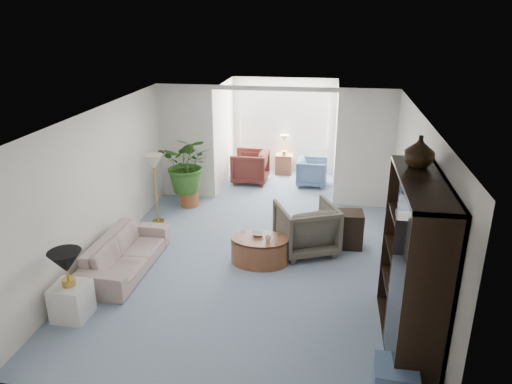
% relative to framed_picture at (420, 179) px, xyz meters
% --- Properties ---
extents(floor, '(6.00, 6.00, 0.00)m').
position_rel_framed_picture_xyz_m(floor, '(-2.46, 0.10, -1.70)').
color(floor, '#8A9BB6').
rests_on(floor, ground).
extents(sunroom_floor, '(2.60, 2.60, 0.00)m').
position_rel_framed_picture_xyz_m(sunroom_floor, '(-2.46, 4.20, -1.70)').
color(sunroom_floor, '#8A9BB6').
rests_on(sunroom_floor, ground).
extents(back_pier_left, '(1.20, 0.12, 2.50)m').
position_rel_framed_picture_xyz_m(back_pier_left, '(-4.36, 3.10, -0.45)').
color(back_pier_left, white).
rests_on(back_pier_left, ground).
extents(back_pier_right, '(1.20, 0.12, 2.50)m').
position_rel_framed_picture_xyz_m(back_pier_right, '(-0.56, 3.10, -0.45)').
color(back_pier_right, white).
rests_on(back_pier_right, ground).
extents(back_header, '(2.60, 0.12, 0.10)m').
position_rel_framed_picture_xyz_m(back_header, '(-2.46, 3.10, 0.75)').
color(back_header, white).
rests_on(back_header, back_pier_left).
extents(window_pane, '(2.20, 0.02, 1.50)m').
position_rel_framed_picture_xyz_m(window_pane, '(-2.46, 5.28, -0.30)').
color(window_pane, white).
extents(window_blinds, '(2.20, 0.02, 1.50)m').
position_rel_framed_picture_xyz_m(window_blinds, '(-2.46, 5.25, -0.30)').
color(window_blinds, white).
extents(framed_picture, '(0.04, 0.50, 0.40)m').
position_rel_framed_picture_xyz_m(framed_picture, '(0.00, 0.00, 0.00)').
color(framed_picture, beige).
extents(sofa, '(0.82, 1.99, 0.58)m').
position_rel_framed_picture_xyz_m(sofa, '(-4.42, -0.25, -1.41)').
color(sofa, '#BCB09F').
rests_on(sofa, ground).
extents(end_table, '(0.46, 0.46, 0.50)m').
position_rel_framed_picture_xyz_m(end_table, '(-4.62, -1.60, -1.45)').
color(end_table, silver).
rests_on(end_table, ground).
extents(table_lamp, '(0.44, 0.44, 0.30)m').
position_rel_framed_picture_xyz_m(table_lamp, '(-4.62, -1.60, -0.85)').
color(table_lamp, black).
rests_on(table_lamp, end_table).
extents(floor_lamp, '(0.36, 0.36, 0.28)m').
position_rel_framed_picture_xyz_m(floor_lamp, '(-4.57, 1.62, -0.45)').
color(floor_lamp, beige).
rests_on(floor_lamp, ground).
extents(coffee_table, '(1.00, 1.00, 0.45)m').
position_rel_framed_picture_xyz_m(coffee_table, '(-2.34, 0.30, -1.47)').
color(coffee_table, brown).
rests_on(coffee_table, ground).
extents(coffee_bowl, '(0.21, 0.21, 0.05)m').
position_rel_framed_picture_xyz_m(coffee_bowl, '(-2.39, 0.40, -1.22)').
color(coffee_bowl, beige).
rests_on(coffee_bowl, coffee_table).
extents(coffee_cup, '(0.11, 0.11, 0.10)m').
position_rel_framed_picture_xyz_m(coffee_cup, '(-2.19, 0.20, -1.20)').
color(coffee_cup, silver).
rests_on(coffee_cup, coffee_table).
extents(wingback_chair, '(1.24, 1.26, 0.88)m').
position_rel_framed_picture_xyz_m(wingback_chair, '(-1.61, 0.85, -1.26)').
color(wingback_chair, '#5F564B').
rests_on(wingback_chair, ground).
extents(side_table_dark, '(0.56, 0.46, 0.65)m').
position_rel_framed_picture_xyz_m(side_table_dark, '(-0.91, 1.15, -1.38)').
color(side_table_dark, black).
rests_on(side_table_dark, ground).
extents(entertainment_cabinet, '(0.52, 1.95, 2.17)m').
position_rel_framed_picture_xyz_m(entertainment_cabinet, '(-0.23, -1.45, -0.62)').
color(entertainment_cabinet, black).
rests_on(entertainment_cabinet, ground).
extents(cabinet_urn, '(0.37, 0.37, 0.38)m').
position_rel_framed_picture_xyz_m(cabinet_urn, '(-0.23, -0.95, 0.66)').
color(cabinet_urn, black).
rests_on(cabinet_urn, entertainment_cabinet).
extents(ottoman, '(0.48, 0.48, 0.37)m').
position_rel_framed_picture_xyz_m(ottoman, '(-0.45, -2.38, -1.52)').
color(ottoman, slate).
rests_on(ottoman, ground).
extents(plant_pot, '(0.40, 0.40, 0.32)m').
position_rel_framed_picture_xyz_m(plant_pot, '(-4.19, 2.56, -1.54)').
color(plant_pot, brown).
rests_on(plant_pot, ground).
extents(house_plant, '(1.11, 0.96, 1.24)m').
position_rel_framed_picture_xyz_m(house_plant, '(-4.19, 2.56, -0.76)').
color(house_plant, '#305B1F').
rests_on(house_plant, plant_pot).
extents(sunroom_chair_blue, '(0.73, 0.71, 0.65)m').
position_rel_framed_picture_xyz_m(sunroom_chair_blue, '(-1.66, 4.28, -1.38)').
color(sunroom_chair_blue, slate).
rests_on(sunroom_chair_blue, ground).
extents(sunroom_chair_maroon, '(0.87, 0.85, 0.77)m').
position_rel_framed_picture_xyz_m(sunroom_chair_maroon, '(-3.16, 4.28, -1.31)').
color(sunroom_chair_maroon, '#53221C').
rests_on(sunroom_chair_maroon, ground).
extents(sunroom_table, '(0.42, 0.33, 0.51)m').
position_rel_framed_picture_xyz_m(sunroom_table, '(-2.41, 5.03, -1.45)').
color(sunroom_table, brown).
rests_on(sunroom_table, ground).
extents(shelf_clutter, '(0.30, 1.11, 1.06)m').
position_rel_framed_picture_xyz_m(shelf_clutter, '(-0.28, -1.57, -0.61)').
color(shelf_clutter, '#2F2B24').
rests_on(shelf_clutter, entertainment_cabinet).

